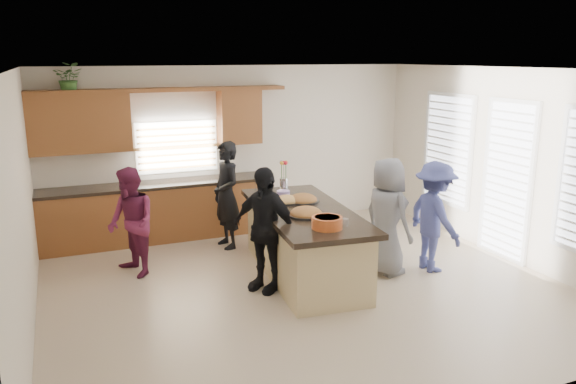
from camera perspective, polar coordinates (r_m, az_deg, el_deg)
name	(u,v)px	position (r m, az deg, el deg)	size (l,w,h in m)	color
floor	(303,286)	(7.51, 1.57, -9.51)	(6.50, 6.50, 0.00)	#BFA68E
room_shell	(304,143)	(6.98, 1.67, 4.98)	(6.52, 6.02, 2.81)	silver
back_cabinetry	(153,185)	(9.36, -13.56, 0.68)	(4.08, 0.66, 2.46)	brown
right_wall_glazing	(510,170)	(8.78, 21.61, 2.12)	(0.06, 4.00, 2.25)	white
island	(304,244)	(7.71, 1.65, -5.29)	(1.40, 2.80, 0.95)	#CEB680
platter_front	(306,214)	(7.22, 1.85, -2.23)	(0.46, 0.46, 0.19)	black
platter_mid	(303,200)	(7.90, 1.52, -0.82)	(0.45, 0.45, 0.18)	black
platter_back	(287,201)	(7.86, -0.12, -0.91)	(0.39, 0.39, 0.16)	black
salad_bowl	(327,222)	(6.71, 3.99, -3.05)	(0.37, 0.37, 0.14)	#C85724
clear_cup	(345,222)	(6.84, 5.79, -3.06)	(0.09, 0.09, 0.09)	white
plate_stack	(283,193)	(8.33, -0.48, -0.06)	(0.20, 0.20, 0.06)	#B393D6
flower_vase	(284,175)	(8.61, -0.42, 1.77)	(0.14, 0.14, 0.45)	silver
potted_plant	(69,78)	(9.13, -21.33, 10.73)	(0.42, 0.36, 0.46)	#3A6B2A
woman_left_back	(227,195)	(8.79, -6.27, -0.32)	(0.61, 0.40, 1.68)	black
woman_left_mid	(131,223)	(7.92, -15.63, -3.00)	(0.73, 0.57, 1.51)	maroon
woman_left_front	(264,229)	(7.14, -2.43, -3.81)	(0.95, 0.40, 1.62)	black
woman_right_back	(434,217)	(8.06, 14.65, -2.44)	(1.01, 0.58, 1.56)	#3E4689
woman_right_front	(387,217)	(7.80, 10.01, -2.47)	(0.80, 0.52, 1.63)	slate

